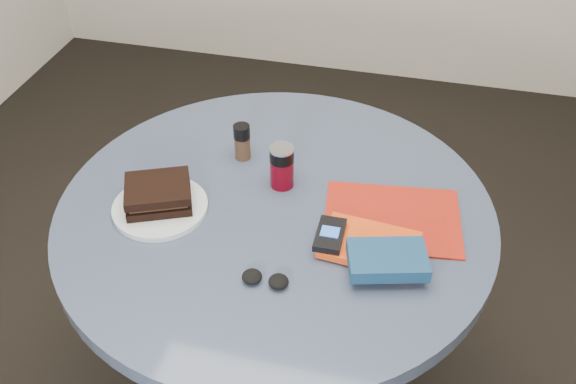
% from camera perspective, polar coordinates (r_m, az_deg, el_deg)
% --- Properties ---
extents(table, '(1.00, 1.00, 0.75)m').
position_cam_1_polar(table, '(1.58, -1.06, -5.78)').
color(table, black).
rests_on(table, ground).
extents(plate, '(0.26, 0.26, 0.01)m').
position_cam_1_polar(plate, '(1.48, -11.29, -1.35)').
color(plate, silver).
rests_on(plate, table).
extents(sandwich, '(0.18, 0.17, 0.05)m').
position_cam_1_polar(sandwich, '(1.47, -11.46, -0.16)').
color(sandwich, black).
rests_on(sandwich, plate).
extents(soda_can, '(0.06, 0.06, 0.11)m').
position_cam_1_polar(soda_can, '(1.49, -0.55, 2.27)').
color(soda_can, '#640513').
rests_on(soda_can, table).
extents(pepper_grinder, '(0.04, 0.04, 0.09)m').
position_cam_1_polar(pepper_grinder, '(1.59, -4.09, 4.50)').
color(pepper_grinder, '#3F291B').
rests_on(pepper_grinder, table).
extents(magazine, '(0.33, 0.26, 0.01)m').
position_cam_1_polar(magazine, '(1.45, 9.25, -2.33)').
color(magazine, maroon).
rests_on(magazine, table).
extents(red_book, '(0.21, 0.15, 0.02)m').
position_cam_1_polar(red_book, '(1.37, 7.27, -4.67)').
color(red_book, '#D54010').
rests_on(red_book, magazine).
extents(novel, '(0.18, 0.14, 0.03)m').
position_cam_1_polar(novel, '(1.31, 8.83, -5.96)').
color(novel, navy).
rests_on(novel, red_book).
extents(mp3_player, '(0.06, 0.10, 0.02)m').
position_cam_1_polar(mp3_player, '(1.36, 3.74, -3.81)').
color(mp3_player, black).
rests_on(mp3_player, red_book).
extents(headphones, '(0.10, 0.04, 0.02)m').
position_cam_1_polar(headphones, '(1.29, -2.04, -7.74)').
color(headphones, black).
rests_on(headphones, table).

